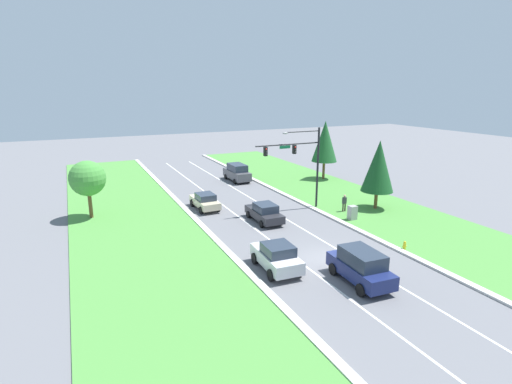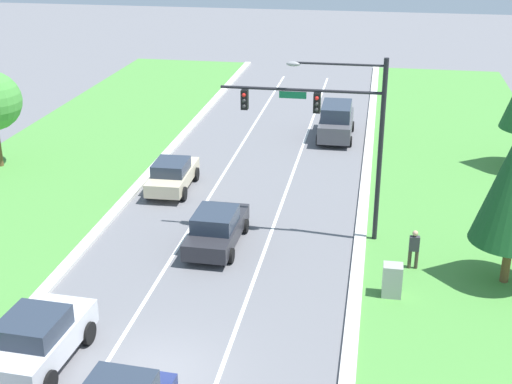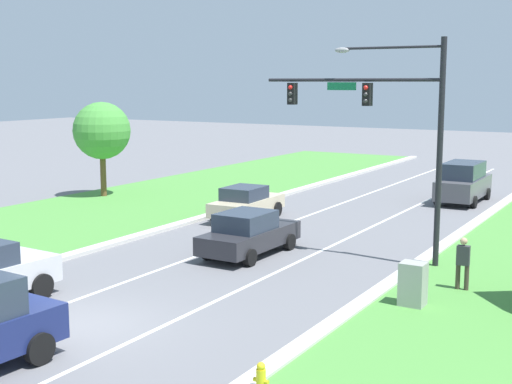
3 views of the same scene
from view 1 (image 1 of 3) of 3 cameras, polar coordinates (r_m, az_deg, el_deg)
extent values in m
plane|color=slate|center=(28.07, 9.84, -9.45)|extent=(160.00, 160.00, 0.00)
cube|color=beige|center=(31.41, 18.44, -7.19)|extent=(0.50, 90.00, 0.15)
cube|color=beige|center=(25.48, -0.89, -11.63)|extent=(0.50, 90.00, 0.15)
cube|color=#4C8E3D|center=(35.09, 24.74, -5.57)|extent=(10.00, 90.00, 0.08)
cube|color=#4C8E3D|center=(24.09, -12.72, -13.77)|extent=(10.00, 90.00, 0.08)
cube|color=white|center=(27.15, 6.66, -10.18)|extent=(0.14, 81.00, 0.01)
cube|color=white|center=(29.07, 12.80, -8.73)|extent=(0.14, 81.00, 0.01)
cylinder|color=black|center=(38.69, 8.79, 3.36)|extent=(0.20, 0.20, 7.79)
cylinder|color=black|center=(36.57, 4.62, 6.79)|extent=(6.56, 0.12, 0.12)
cube|color=#147042|center=(36.44, 4.16, 6.42)|extent=(1.10, 0.04, 0.28)
cylinder|color=black|center=(37.18, 6.66, 8.56)|extent=(3.61, 0.09, 0.09)
ellipsoid|color=gray|center=(36.28, 4.20, 8.39)|extent=(0.56, 0.28, 0.20)
cube|color=black|center=(36.97, 5.50, 6.07)|extent=(0.28, 0.32, 0.80)
sphere|color=red|center=(36.79, 5.64, 6.39)|extent=(0.16, 0.16, 0.16)
sphere|color=#2D2D2D|center=(36.82, 5.63, 6.04)|extent=(0.16, 0.16, 0.16)
sphere|color=#2D2D2D|center=(36.86, 5.62, 5.68)|extent=(0.16, 0.16, 0.16)
cube|color=black|center=(35.58, 1.37, 5.80)|extent=(0.28, 0.32, 0.80)
sphere|color=red|center=(35.39, 1.49, 6.13)|extent=(0.16, 0.16, 0.16)
sphere|color=#2D2D2D|center=(35.43, 1.49, 5.76)|extent=(0.16, 0.16, 0.16)
sphere|color=#2D2D2D|center=(35.46, 1.49, 5.39)|extent=(0.16, 0.16, 0.16)
cube|color=beige|center=(38.85, -7.33, -1.44)|extent=(1.88, 4.42, 0.64)
cube|color=#283342|center=(38.45, -7.23, -0.66)|extent=(1.63, 2.01, 0.58)
cylinder|color=black|center=(40.44, -6.82, -1.25)|extent=(0.26, 0.70, 0.69)
cylinder|color=black|center=(39.92, -9.12, -1.55)|extent=(0.26, 0.70, 0.69)
cylinder|color=black|center=(38.00, -5.42, -2.26)|extent=(0.26, 0.70, 0.69)
cylinder|color=black|center=(37.45, -7.85, -2.59)|extent=(0.26, 0.70, 0.69)
cube|color=#28282D|center=(35.00, 1.17, -3.17)|extent=(1.89, 4.64, 0.67)
cube|color=#283342|center=(34.56, 1.37, -2.25)|extent=(1.66, 2.10, 0.66)
cylinder|color=black|center=(36.70, 1.48, -2.88)|extent=(0.25, 0.62, 0.62)
cylinder|color=black|center=(36.00, -1.08, -3.22)|extent=(0.25, 0.62, 0.62)
cylinder|color=black|center=(34.27, 3.53, -4.19)|extent=(0.25, 0.62, 0.62)
cylinder|color=black|center=(33.53, 0.83, -4.59)|extent=(0.25, 0.62, 0.62)
cube|color=#4C4C51|center=(50.26, -2.74, 2.52)|extent=(1.94, 4.97, 0.99)
cube|color=#283342|center=(49.97, -2.70, 3.52)|extent=(1.73, 2.99, 0.84)
cylinder|color=black|center=(52.10, -2.44, 2.41)|extent=(0.25, 0.63, 0.63)
cylinder|color=black|center=(51.43, -4.35, 2.21)|extent=(0.25, 0.63, 0.63)
cylinder|color=black|center=(49.36, -1.05, 1.72)|extent=(0.25, 0.63, 0.63)
cylinder|color=black|center=(48.64, -3.04, 1.51)|extent=(0.25, 0.63, 0.63)
cube|color=silver|center=(25.94, 2.91, -9.44)|extent=(2.15, 4.35, 0.80)
cube|color=#283342|center=(25.45, 3.17, -8.18)|extent=(1.84, 2.00, 0.64)
cylinder|color=black|center=(27.57, 3.54, -8.85)|extent=(0.28, 0.77, 0.76)
cylinder|color=black|center=(26.87, -0.18, -9.47)|extent=(0.28, 0.77, 0.76)
cylinder|color=black|center=(25.44, 6.15, -11.02)|extent=(0.28, 0.77, 0.76)
cylinder|color=black|center=(24.67, 2.16, -11.79)|extent=(0.28, 0.77, 0.76)
cube|color=navy|center=(25.11, 14.63, -10.72)|extent=(2.15, 4.73, 0.85)
cube|color=#283342|center=(24.68, 14.91, -9.03)|extent=(1.86, 2.87, 0.86)
cylinder|color=black|center=(26.84, 14.38, -10.00)|extent=(0.28, 0.76, 0.75)
cylinder|color=black|center=(25.86, 10.99, -10.77)|extent=(0.28, 0.76, 0.75)
cylinder|color=black|center=(24.83, 18.31, -12.41)|extent=(0.28, 0.76, 0.75)
cylinder|color=black|center=(23.77, 14.78, -13.40)|extent=(0.28, 0.76, 0.75)
cube|color=#9E9E99|center=(36.24, 13.60, -2.94)|extent=(0.70, 0.60, 1.31)
cylinder|color=#42382D|center=(38.40, 12.31, -2.24)|extent=(0.14, 0.14, 0.84)
cylinder|color=#42382D|center=(38.57, 12.60, -2.18)|extent=(0.14, 0.14, 0.84)
cube|color=#333338|center=(38.29, 12.52, -1.18)|extent=(0.39, 0.24, 0.60)
sphere|color=tan|center=(38.17, 12.55, -0.55)|extent=(0.22, 0.22, 0.22)
cylinder|color=gold|center=(30.91, 20.44, -7.33)|extent=(0.20, 0.20, 0.55)
sphere|color=gold|center=(30.79, 20.49, -6.75)|extent=(0.18, 0.18, 0.18)
cylinder|color=gold|center=(30.82, 20.28, -7.33)|extent=(0.10, 0.09, 0.09)
cylinder|color=gold|center=(30.98, 20.60, -7.24)|extent=(0.10, 0.09, 0.09)
cylinder|color=brown|center=(51.70, 9.63, 3.08)|extent=(0.32, 0.32, 2.33)
cone|color=#1E5628|center=(51.10, 9.81, 7.15)|extent=(3.18, 3.18, 5.09)
cylinder|color=brown|center=(38.52, -22.58, -1.71)|extent=(0.32, 0.32, 2.51)
sphere|color=#47933D|center=(37.95, -22.94, 1.81)|extent=(3.12, 3.12, 3.12)
cylinder|color=brown|center=(40.11, 16.74, -1.11)|extent=(0.32, 0.32, 1.79)
cone|color=#194C23|center=(39.37, 17.10, 3.56)|extent=(3.04, 3.04, 4.86)
camera|label=2|loc=(21.37, 56.91, 13.51)|focal=50.00mm
camera|label=3|loc=(29.38, 48.30, -0.17)|focal=50.00mm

